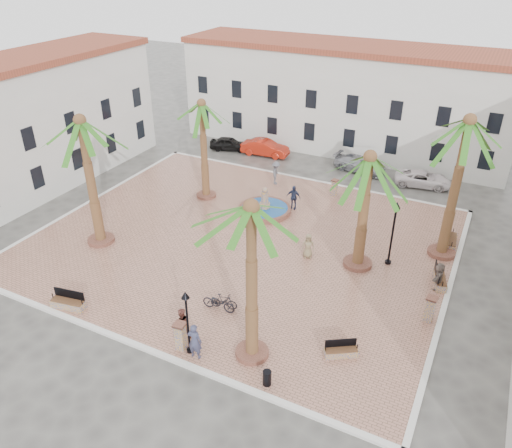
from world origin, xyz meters
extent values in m
plane|color=#56544F|center=(0.00, 0.00, 0.00)|extent=(120.00, 120.00, 0.00)
cube|color=#AD745F|center=(0.00, 0.00, 0.07)|extent=(26.00, 22.00, 0.15)
cube|color=silver|center=(0.00, 11.00, 0.08)|extent=(26.30, 0.30, 0.16)
cube|color=silver|center=(0.00, -11.00, 0.08)|extent=(26.30, 0.30, 0.16)
cube|color=silver|center=(13.00, 0.00, 0.08)|extent=(0.30, 22.30, 0.16)
cube|color=silver|center=(-13.00, 0.00, 0.08)|extent=(0.30, 22.30, 0.16)
cube|color=silver|center=(0.00, 20.00, 4.50)|extent=(30.00, 7.00, 9.00)
cube|color=brown|center=(0.00, 20.00, 9.25)|extent=(30.40, 7.40, 0.50)
cube|color=black|center=(-13.12, 16.52, 2.20)|extent=(1.00, 0.12, 1.60)
cube|color=black|center=(-9.38, 16.52, 2.20)|extent=(1.00, 0.12, 1.60)
cube|color=black|center=(-5.62, 16.52, 2.20)|extent=(1.00, 0.12, 1.60)
cube|color=black|center=(-1.88, 16.52, 2.20)|extent=(1.00, 0.12, 1.60)
cube|color=black|center=(1.88, 16.52, 2.20)|extent=(1.00, 0.12, 1.60)
cube|color=black|center=(5.62, 16.52, 2.20)|extent=(1.00, 0.12, 1.60)
cube|color=black|center=(9.38, 16.52, 2.20)|extent=(1.00, 0.12, 1.60)
cube|color=black|center=(13.12, 16.52, 2.20)|extent=(1.00, 0.12, 1.60)
cube|color=black|center=(-13.12, 16.52, 5.20)|extent=(1.00, 0.12, 1.60)
cube|color=black|center=(-9.38, 16.52, 5.20)|extent=(1.00, 0.12, 1.60)
cube|color=black|center=(-5.62, 16.52, 5.20)|extent=(1.00, 0.12, 1.60)
cube|color=black|center=(-1.88, 16.52, 5.20)|extent=(1.00, 0.12, 1.60)
cube|color=black|center=(1.88, 16.52, 5.20)|extent=(1.00, 0.12, 1.60)
cube|color=black|center=(5.62, 16.52, 5.20)|extent=(1.00, 0.12, 1.60)
cube|color=black|center=(9.38, 16.52, 5.20)|extent=(1.00, 0.12, 1.60)
cube|color=black|center=(13.12, 16.52, 5.20)|extent=(1.00, 0.12, 1.60)
cube|color=silver|center=(-19.00, 0.00, 4.75)|extent=(6.00, 24.00, 9.50)
cube|color=brown|center=(-19.00, 0.00, 9.75)|extent=(6.40, 24.40, 0.50)
cube|color=black|center=(-16.02, -2.00, 2.20)|extent=(0.12, 1.00, 1.60)
cube|color=black|center=(-16.02, 2.00, 2.20)|extent=(0.12, 1.00, 1.60)
cube|color=black|center=(-16.02, 6.00, 2.20)|extent=(0.12, 1.00, 1.60)
cube|color=black|center=(-16.02, 10.00, 2.20)|extent=(0.12, 1.00, 1.60)
cube|color=black|center=(-16.02, -2.00, 5.20)|extent=(0.12, 1.00, 1.60)
cube|color=black|center=(-16.02, 2.00, 5.20)|extent=(0.12, 1.00, 1.60)
cube|color=black|center=(-16.02, 6.00, 5.20)|extent=(0.12, 1.00, 1.60)
cube|color=black|center=(-16.02, 10.00, 5.20)|extent=(0.12, 1.00, 1.60)
cylinder|color=brown|center=(-0.39, 4.17, 0.33)|extent=(3.81, 3.81, 0.36)
cylinder|color=#194C8C|center=(-0.39, 4.17, 0.49)|extent=(3.35, 3.35, 0.05)
cylinder|color=#8F745D|center=(-0.39, 4.17, 0.51)|extent=(0.82, 0.82, 0.72)
cylinder|color=#8F745D|center=(-0.39, 4.17, 1.24)|extent=(0.54, 0.54, 1.09)
sphere|color=#8F745D|center=(-0.39, 4.17, 1.92)|extent=(0.40, 0.40, 0.40)
cylinder|color=brown|center=(-5.54, 4.44, 0.26)|extent=(1.50, 1.50, 0.22)
cylinder|color=brown|center=(-5.54, 4.44, 3.91)|extent=(0.49, 0.49, 7.07)
sphere|color=brown|center=(-5.54, 4.44, 7.44)|extent=(0.65, 0.65, 0.65)
cylinder|color=brown|center=(-8.18, -4.37, 0.28)|extent=(1.71, 1.71, 0.26)
cylinder|color=brown|center=(-8.18, -4.37, 4.38)|extent=(0.56, 0.56, 7.95)
sphere|color=brown|center=(-8.18, -4.37, 8.36)|extent=(0.75, 0.75, 0.75)
cylinder|color=brown|center=(5.36, -9.05, 0.27)|extent=(1.60, 1.60, 0.24)
cylinder|color=brown|center=(5.36, -9.05, 4.24)|extent=(0.52, 0.52, 7.69)
sphere|color=brown|center=(5.36, -9.05, 8.08)|extent=(0.70, 0.70, 0.70)
cylinder|color=brown|center=(7.63, 0.56, 0.28)|extent=(1.73, 1.73, 0.26)
cylinder|color=brown|center=(7.63, 0.56, 3.80)|extent=(0.56, 0.56, 6.79)
sphere|color=brown|center=(7.63, 0.56, 7.20)|extent=(0.76, 0.76, 0.76)
cylinder|color=brown|center=(11.99, 4.13, 0.28)|extent=(1.70, 1.70, 0.25)
cylinder|color=brown|center=(11.99, 4.13, 4.63)|extent=(0.55, 0.55, 8.44)
sphere|color=brown|center=(11.99, 4.13, 8.85)|extent=(0.74, 0.74, 0.74)
cube|color=#8F745D|center=(-5.03, -10.40, 0.36)|extent=(1.99, 0.91, 0.43)
cube|color=#56351E|center=(-5.03, -10.40, 0.61)|extent=(1.87, 0.84, 0.06)
cube|color=black|center=(-5.07, -10.17, 0.89)|extent=(1.79, 0.37, 0.53)
cylinder|color=black|center=(-5.92, -10.56, 0.74)|extent=(0.05, 0.05, 0.32)
cylinder|color=black|center=(-4.14, -10.24, 0.74)|extent=(0.05, 0.05, 0.32)
cube|color=#8F745D|center=(9.17, -7.24, 0.33)|extent=(1.62, 1.28, 0.36)
cube|color=#56351E|center=(9.17, -7.24, 0.53)|extent=(1.52, 1.19, 0.05)
cube|color=black|center=(9.07, -7.08, 0.78)|extent=(1.30, 0.86, 0.45)
cylinder|color=black|center=(8.53, -7.65, 0.64)|extent=(0.05, 0.05, 0.27)
cylinder|color=black|center=(9.81, -6.83, 0.64)|extent=(0.05, 0.05, 0.27)
cube|color=#8F745D|center=(12.40, 0.87, 0.36)|extent=(1.06, 2.01, 0.43)
cube|color=#56351E|center=(12.40, 0.87, 0.61)|extent=(0.98, 1.89, 0.06)
cube|color=black|center=(12.17, 0.81, 0.90)|extent=(0.52, 1.77, 0.53)
cylinder|color=black|center=(12.63, -0.01, 0.74)|extent=(0.05, 0.05, 0.32)
cylinder|color=black|center=(12.17, 1.74, 0.74)|extent=(0.05, 0.05, 0.32)
cube|color=#8F745D|center=(12.40, 5.50, 0.36)|extent=(0.76, 1.98, 0.43)
cube|color=#56351E|center=(12.40, 5.50, 0.61)|extent=(0.70, 1.86, 0.06)
cube|color=black|center=(12.16, 5.48, 0.90)|extent=(0.21, 1.82, 0.54)
cylinder|color=black|center=(12.48, 4.59, 0.74)|extent=(0.05, 0.05, 0.32)
cylinder|color=black|center=(12.32, 6.41, 0.74)|extent=(0.05, 0.05, 0.32)
cylinder|color=black|center=(2.61, -10.23, 0.22)|extent=(0.32, 0.32, 0.14)
cylinder|color=black|center=(2.61, -10.23, 1.83)|extent=(0.11, 0.11, 3.18)
cone|color=black|center=(2.61, -10.23, 3.55)|extent=(0.39, 0.39, 0.35)
sphere|color=beige|center=(2.61, -10.23, 3.42)|extent=(0.21, 0.21, 0.21)
cylinder|color=black|center=(9.26, 1.58, 0.23)|extent=(0.37, 0.37, 0.17)
cylinder|color=black|center=(9.26, 1.58, 2.13)|extent=(0.12, 0.12, 3.75)
cone|color=black|center=(9.26, 1.58, 4.16)|extent=(0.46, 0.46, 0.42)
sphere|color=beige|center=(9.26, 1.58, 4.00)|extent=(0.25, 0.25, 0.25)
cube|color=#8F745D|center=(2.14, -10.24, 0.86)|extent=(0.49, 0.49, 1.43)
cube|color=brown|center=(2.14, -10.24, 1.63)|extent=(0.61, 0.61, 0.11)
cube|color=#8F745D|center=(3.21, 9.04, 0.76)|extent=(0.45, 0.45, 1.23)
cube|color=brown|center=(3.21, 9.04, 1.42)|extent=(0.56, 0.56, 0.09)
cube|color=#8F745D|center=(12.40, -2.78, 0.84)|extent=(0.47, 0.47, 1.39)
cube|color=brown|center=(12.40, -2.78, 1.59)|extent=(0.59, 0.59, 0.11)
cylinder|color=black|center=(6.80, -10.40, 0.53)|extent=(0.39, 0.39, 0.76)
imported|color=#373955|center=(3.05, -10.40, 1.12)|extent=(0.76, 0.54, 1.95)
imported|color=black|center=(2.27, -6.91, 0.64)|extent=(1.91, 0.76, 0.98)
imported|color=brown|center=(1.77, -9.58, 1.03)|extent=(1.08, 1.08, 1.77)
imported|color=black|center=(2.45, -6.67, 0.60)|extent=(1.55, 0.71, 0.90)
imported|color=#82714F|center=(4.59, 0.02, 0.96)|extent=(0.93, 0.79, 1.61)
imported|color=#293150|center=(1.23, 5.61, 1.06)|extent=(1.09, 0.48, 1.83)
imported|color=#57565D|center=(-1.72, 8.95, 1.10)|extent=(1.06, 1.39, 1.91)
imported|color=#685850|center=(12.33, 0.31, 0.99)|extent=(0.54, 1.57, 1.68)
imported|color=black|center=(-9.00, 14.19, 0.62)|extent=(3.91, 2.47, 1.24)
imported|color=#B62210|center=(-5.38, 14.51, 0.73)|extent=(4.54, 1.89, 1.46)
imported|color=#9A9BA2|center=(3.52, 14.81, 0.65)|extent=(4.73, 2.46, 1.31)
imported|color=white|center=(8.93, 14.24, 0.61)|extent=(4.69, 2.74, 1.23)
camera|label=1|loc=(13.48, -24.71, 17.30)|focal=35.00mm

